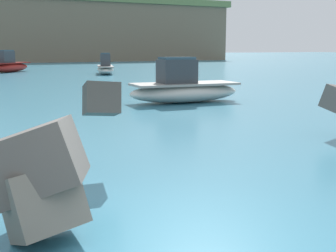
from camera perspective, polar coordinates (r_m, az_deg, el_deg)
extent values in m
plane|color=teal|center=(5.90, -0.72, -14.56)|extent=(400.00, 400.00, 0.00)
cube|color=#605B56|center=(6.00, -16.64, -4.22)|extent=(1.57, 1.55, 1.19)
cube|color=slate|center=(5.86, -15.96, -9.55)|extent=(1.09, 1.06, 1.06)
cube|color=#4C4944|center=(8.67, -8.70, 3.47)|extent=(0.80, 0.94, 0.79)
ellipsoid|color=maroon|center=(48.24, -19.98, 7.18)|extent=(5.10, 5.22, 0.97)
cube|color=maroon|center=(48.22, -20.02, 7.71)|extent=(4.69, 4.80, 0.10)
cube|color=#33383D|center=(47.87, -20.37, 8.43)|extent=(1.88, 1.91, 1.18)
cube|color=#334C5B|center=(47.86, -20.42, 9.21)|extent=(1.70, 1.71, 0.12)
ellipsoid|color=beige|center=(42.62, -8.17, 7.24)|extent=(2.92, 5.50, 0.78)
cube|color=#9C9991|center=(42.61, -8.18, 7.71)|extent=(2.69, 5.06, 0.10)
cube|color=#33383D|center=(42.19, -8.18, 8.51)|extent=(1.32, 1.78, 1.12)
cube|color=#334C5B|center=(42.18, -8.20, 9.35)|extent=(1.18, 1.60, 0.12)
ellipsoid|color=beige|center=(20.12, 2.17, 4.36)|extent=(5.38, 2.31, 0.88)
cube|color=#9C9991|center=(20.08, 2.18, 5.50)|extent=(4.95, 2.12, 0.10)
cube|color=#33383D|center=(19.88, 1.15, 7.12)|extent=(1.65, 1.29, 1.06)
cube|color=#334C5B|center=(19.86, 1.15, 8.82)|extent=(1.49, 1.16, 0.12)
sphere|color=silver|center=(31.34, 1.12, 6.03)|extent=(0.44, 0.44, 0.44)
cylinder|color=silver|center=(107.36, -8.76, 15.62)|extent=(4.47, 4.47, 2.26)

